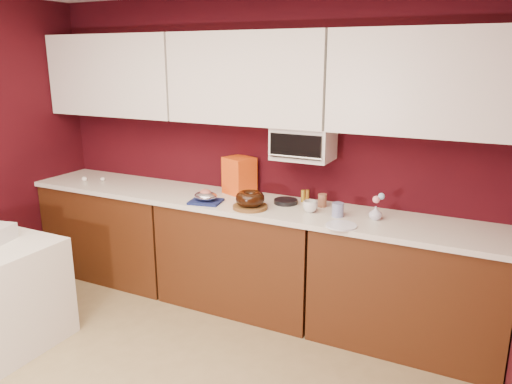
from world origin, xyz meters
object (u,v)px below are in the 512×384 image
object	(u,v)px
coffee_mug	(310,205)
blue_jar	(338,210)
foil_ham_nest	(206,196)
toaster_oven	(303,143)
flower_vase	(375,212)
bundt_cake	(250,198)
pandoro_box	(239,175)

from	to	relation	value
coffee_mug	blue_jar	distance (m)	0.22
foil_ham_nest	coffee_mug	size ratio (longest dim) A/B	1.82
blue_jar	toaster_oven	bearing A→B (deg)	150.11
toaster_oven	blue_jar	xyz separation A→B (m)	(0.36, -0.21, -0.42)
toaster_oven	foil_ham_nest	world-z (taller)	toaster_oven
toaster_oven	blue_jar	distance (m)	0.59
blue_jar	flower_vase	bearing A→B (deg)	10.86
bundt_cake	coffee_mug	xyz separation A→B (m)	(0.44, 0.12, -0.03)
toaster_oven	flower_vase	world-z (taller)	toaster_oven
coffee_mug	blue_jar	bearing A→B (deg)	-2.18
foil_ham_nest	blue_jar	size ratio (longest dim) A/B	1.87
foil_ham_nest	flower_vase	xyz separation A→B (m)	(1.30, 0.18, -0.00)
foil_ham_nest	coffee_mug	world-z (taller)	coffee_mug
foil_ham_nest	pandoro_box	bearing A→B (deg)	74.54
toaster_oven	foil_ham_nest	distance (m)	0.87
toaster_oven	pandoro_box	size ratio (longest dim) A/B	1.47
pandoro_box	coffee_mug	world-z (taller)	pandoro_box
bundt_cake	foil_ham_nest	world-z (taller)	bundt_cake
bundt_cake	coffee_mug	world-z (taller)	bundt_cake
toaster_oven	blue_jar	world-z (taller)	toaster_oven
pandoro_box	flower_vase	xyz separation A→B (m)	(1.19, -0.19, -0.10)
toaster_oven	pandoro_box	bearing A→B (deg)	176.69
toaster_oven	blue_jar	bearing A→B (deg)	-29.89
toaster_oven	bundt_cake	xyz separation A→B (m)	(-0.30, -0.32, -0.39)
toaster_oven	coffee_mug	world-z (taller)	toaster_oven
bundt_cake	pandoro_box	world-z (taller)	pandoro_box
bundt_cake	pandoro_box	bearing A→B (deg)	128.82
pandoro_box	coffee_mug	size ratio (longest dim) A/B	2.96
pandoro_box	flower_vase	distance (m)	1.21
pandoro_box	coffee_mug	bearing A→B (deg)	4.40
flower_vase	foil_ham_nest	bearing A→B (deg)	-172.13
blue_jar	coffee_mug	bearing A→B (deg)	177.82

